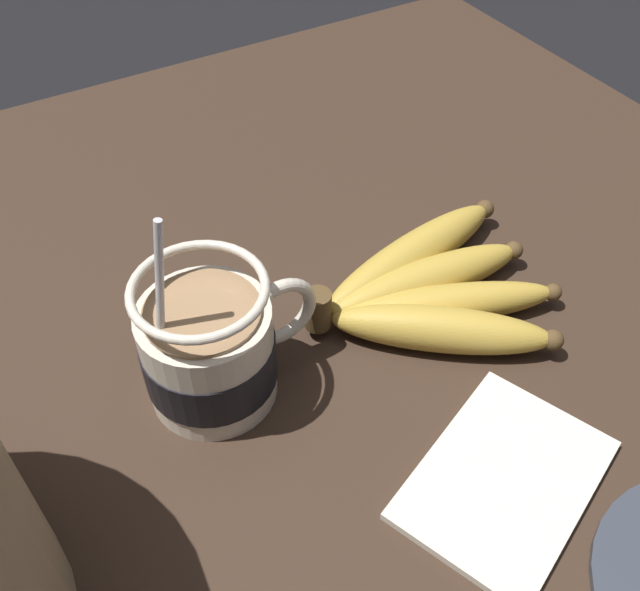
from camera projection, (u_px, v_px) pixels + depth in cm
name	position (u px, v px, depth cm)	size (l,w,h in cm)	color
table	(325.00, 384.00, 50.42)	(92.51, 92.51, 2.72)	#332319
coffee_mug	(211.00, 349.00, 45.59)	(12.25, 8.68, 15.47)	beige
banana_bunch	(429.00, 289.00, 52.80)	(19.94, 16.59, 4.01)	#4C381E
napkin	(505.00, 479.00, 43.29)	(15.79, 13.60, 0.60)	beige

